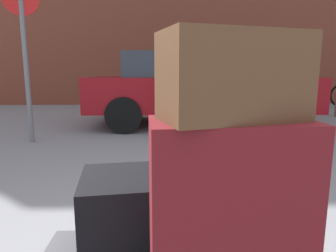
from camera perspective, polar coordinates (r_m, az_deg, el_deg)
suitcase_maroon_center at (r=0.90m, az=11.01°, el=-18.84°), size 0.43×0.24×0.62m
duffel_bag_black_rear_left at (r=1.28m, az=-1.27°, el=-16.32°), size 0.66×0.43×0.35m
duffel_bag_brown_topmost_pile at (r=0.79m, az=12.08°, el=8.96°), size 0.40×0.28×0.22m
parked_car at (r=6.16m, az=5.36°, el=7.28°), size 4.32×1.96×1.42m
bollard_kerb_near at (r=7.68m, az=20.92°, el=4.30°), size 0.23×0.23×0.73m
no_parking_sign at (r=5.04m, az=-25.19°, el=13.57°), size 0.48×0.16×2.35m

